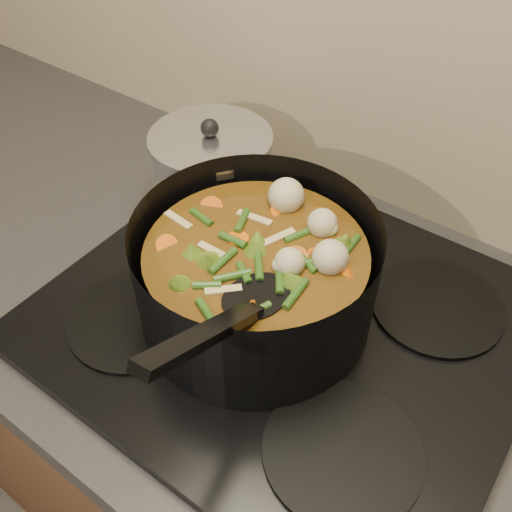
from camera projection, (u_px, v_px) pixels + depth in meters
The scene contains 4 objects.
counter at pixel (278, 469), 1.11m from camera, with size 2.64×0.64×0.91m.
stovetop at pixel (287, 317), 0.78m from camera, with size 0.62×0.54×0.03m.
stockpot at pixel (256, 276), 0.73m from camera, with size 0.34×0.43×0.23m.
saucepan at pixel (212, 170), 0.90m from camera, with size 0.19×0.19×0.16m.
Camera 1 is at (0.26, 1.50, 1.53)m, focal length 40.00 mm.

